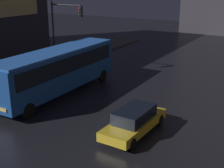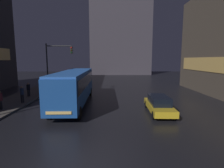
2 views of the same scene
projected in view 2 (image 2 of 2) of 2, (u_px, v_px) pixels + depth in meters
name	position (u px, v px, depth m)	size (l,w,h in m)	color
ground_plane	(80.00, 167.00, 7.42)	(120.00, 120.00, 0.00)	black
sidewalk_left	(6.00, 105.00, 17.20)	(4.00, 48.00, 0.15)	#47423D
building_far_backdrop	(120.00, 26.00, 55.03)	(18.07, 12.00, 29.99)	#423D47
bus_near	(74.00, 84.00, 17.41)	(2.66, 11.66, 3.38)	#194793
car_taxi	(159.00, 104.00, 14.85)	(1.93, 4.85, 1.46)	gold
pedestrian_near	(0.00, 98.00, 15.31)	(0.58, 0.58, 1.68)	black
pedestrian_mid	(22.00, 93.00, 17.73)	(0.39, 0.39, 1.73)	black
pedestrian_far	(28.00, 88.00, 20.86)	(0.56, 0.56, 1.64)	black
traffic_light_main	(56.00, 61.00, 21.60)	(3.31, 0.35, 6.48)	#2D2D2D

